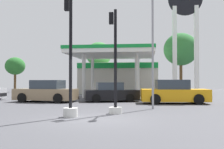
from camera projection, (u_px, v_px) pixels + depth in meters
ground_plane at (97, 119)px, 11.20m from camera, size 90.00×90.00×0.00m
gas_station at (119, 76)px, 33.00m from camera, size 9.21×14.59×4.67m
station_pole_sign at (185, 18)px, 27.75m from camera, size 3.44×0.56×12.71m
car_0 at (174, 93)px, 19.00m from camera, size 4.73×2.38×1.65m
car_1 at (46, 92)px, 20.40m from camera, size 4.72×2.46×1.63m
car_5 at (111, 93)px, 20.77m from camera, size 4.38×2.82×1.46m
traffic_signal_0 at (70, 79)px, 11.92m from camera, size 0.64×0.67×5.36m
traffic_signal_1 at (115, 78)px, 13.10m from camera, size 0.64×0.67×5.01m
tree_0 at (15, 66)px, 38.89m from camera, size 2.80×2.80×4.93m
tree_1 at (99, 55)px, 36.57m from camera, size 3.43×3.43×6.74m
tree_2 at (181, 50)px, 34.26m from camera, size 4.27×4.27×7.57m
corner_streetlamp at (153, 37)px, 15.14m from camera, size 0.24×1.48×6.59m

